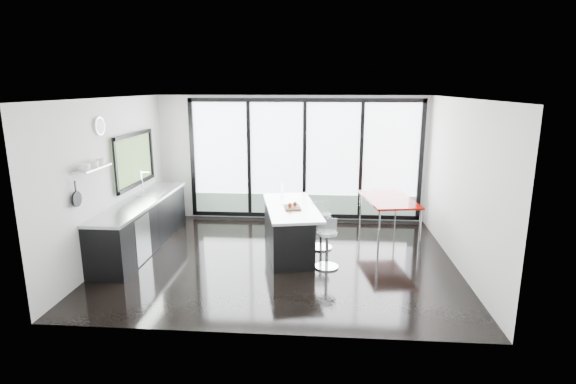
# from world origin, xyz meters

# --- Properties ---
(floor) EXTENTS (6.00, 5.00, 0.00)m
(floor) POSITION_xyz_m (0.00, 0.00, 0.00)
(floor) COLOR black
(floor) RESTS_ON ground
(ceiling) EXTENTS (6.00, 5.00, 0.00)m
(ceiling) POSITION_xyz_m (0.00, 0.00, 2.80)
(ceiling) COLOR white
(ceiling) RESTS_ON wall_back
(wall_back) EXTENTS (6.00, 0.09, 2.80)m
(wall_back) POSITION_xyz_m (0.27, 2.47, 1.27)
(wall_back) COLOR silver
(wall_back) RESTS_ON ground
(wall_front) EXTENTS (6.00, 0.00, 2.80)m
(wall_front) POSITION_xyz_m (0.00, -2.50, 1.40)
(wall_front) COLOR silver
(wall_front) RESTS_ON ground
(wall_left) EXTENTS (0.26, 5.00, 2.80)m
(wall_left) POSITION_xyz_m (-2.97, 0.27, 1.56)
(wall_left) COLOR silver
(wall_left) RESTS_ON ground
(wall_right) EXTENTS (0.00, 5.00, 2.80)m
(wall_right) POSITION_xyz_m (3.00, 0.00, 1.40)
(wall_right) COLOR silver
(wall_right) RESTS_ON ground
(counter_cabinets) EXTENTS (0.69, 3.24, 1.36)m
(counter_cabinets) POSITION_xyz_m (-2.67, 0.40, 0.46)
(counter_cabinets) COLOR black
(counter_cabinets) RESTS_ON floor
(island) EXTENTS (1.28, 2.23, 1.11)m
(island) POSITION_xyz_m (0.08, 0.43, 0.43)
(island) COLOR black
(island) RESTS_ON floor
(bar_stool_near) EXTENTS (0.42, 0.42, 0.64)m
(bar_stool_near) POSITION_xyz_m (0.81, -0.33, 0.32)
(bar_stool_near) COLOR silver
(bar_stool_near) RESTS_ON floor
(bar_stool_far) EXTENTS (0.52, 0.52, 0.68)m
(bar_stool_far) POSITION_xyz_m (0.70, 0.60, 0.34)
(bar_stool_far) COLOR silver
(bar_stool_far) RESTS_ON floor
(red_table) EXTENTS (1.11, 1.66, 0.82)m
(red_table) POSITION_xyz_m (2.03, 1.29, 0.41)
(red_table) COLOR #800600
(red_table) RESTS_ON floor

